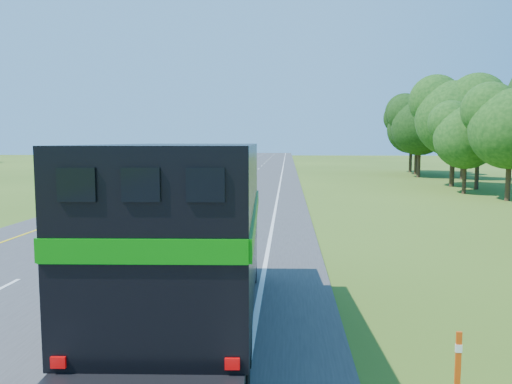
% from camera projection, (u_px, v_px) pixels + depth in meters
% --- Properties ---
extents(road, '(15.00, 260.00, 0.04)m').
position_uv_depth(road, '(228.00, 181.00, 52.12)').
color(road, '#38383A').
rests_on(road, ground).
extents(lane_markings, '(11.15, 260.00, 0.01)m').
position_uv_depth(lane_markings, '(228.00, 181.00, 52.11)').
color(lane_markings, yellow).
rests_on(lane_markings, road).
extents(horse_truck, '(3.27, 9.33, 4.08)m').
position_uv_depth(horse_truck, '(189.00, 232.00, 10.80)').
color(horse_truck, black).
rests_on(horse_truck, road).
extents(white_suv, '(2.91, 5.77, 1.57)m').
position_uv_depth(white_suv, '(197.00, 173.00, 53.05)').
color(white_suv, silver).
rests_on(white_suv, road).
extents(far_car, '(2.38, 5.07, 1.68)m').
position_uv_depth(far_car, '(240.00, 157.00, 107.81)').
color(far_car, '#B7B7BE').
rests_on(far_car, road).
extents(delineator, '(0.10, 0.05, 1.19)m').
position_uv_depth(delineator, '(458.00, 365.00, 7.91)').
color(delineator, '#E1420B').
rests_on(delineator, ground).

